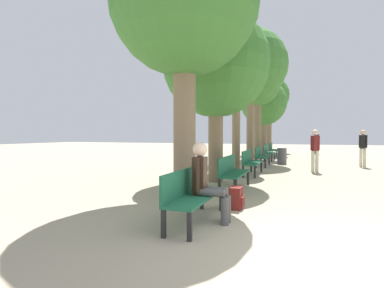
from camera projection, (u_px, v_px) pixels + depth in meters
The scene contains 20 objects.
ground_plane at pixel (328, 252), 3.63m from camera, with size 80.00×80.00×0.00m, color tan.
bench_row_0 at pixel (191, 191), 4.89m from camera, with size 0.47×1.79×0.86m.
bench_row_1 at pixel (232, 170), 7.75m from camera, with size 0.47×1.79×0.86m.
bench_row_2 at pixel (250, 160), 10.61m from camera, with size 0.47×1.79×0.86m.
bench_row_3 at pixel (261, 155), 13.47m from camera, with size 0.47×1.79×0.86m.
bench_row_4 at pixel (268, 151), 16.33m from camera, with size 0.47×1.79×0.86m.
bench_row_5 at pixel (273, 149), 19.19m from camera, with size 0.47×1.79×0.86m.
tree_row_0 at pixel (184, 3), 6.52m from camera, with size 3.28×3.28×5.99m.
tree_row_1 at pixel (216, 65), 8.97m from camera, with size 3.22×3.22×5.16m.
tree_row_2 at pixel (236, 61), 11.82m from camera, with size 2.33×2.33×5.55m.
tree_row_3 at pixel (250, 66), 15.06m from camera, with size 3.70×3.70×6.76m.
tree_row_4 at pixel (258, 85), 17.61m from camera, with size 2.65×2.65×5.77m.
tree_row_5 at pixel (263, 103), 20.48m from camera, with size 3.13×3.13×5.17m.
tree_row_6 at pixel (269, 96), 23.86m from camera, with size 3.17×3.17×6.11m.
person_seated at pixel (207, 180), 4.89m from camera, with size 0.62×0.35×1.31m.
backpack at pixel (237, 198), 5.76m from camera, with size 0.25×0.36×0.42m.
pedestrian_near at pixel (317, 141), 21.68m from camera, with size 0.34×0.27×1.66m.
pedestrian_mid at pixel (363, 146), 12.95m from camera, with size 0.33×0.27×1.62m.
pedestrian_far at pixel (315, 148), 11.23m from camera, with size 0.33×0.28×1.61m.
trash_bin at pixel (282, 156), 14.33m from camera, with size 0.43×0.43×0.77m.
Camera 1 is at (-0.32, -3.94, 1.44)m, focal length 28.00 mm.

